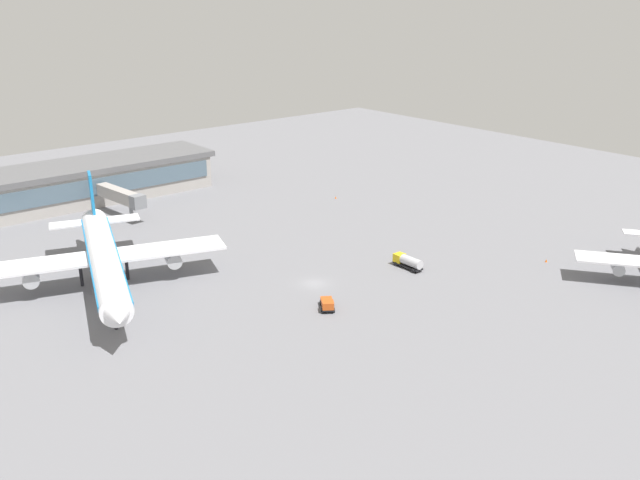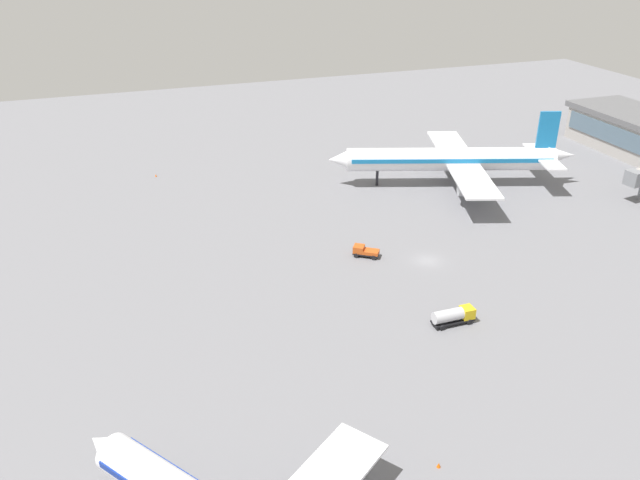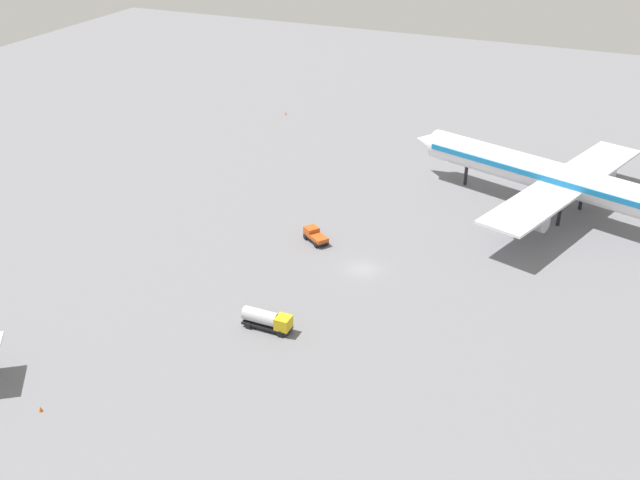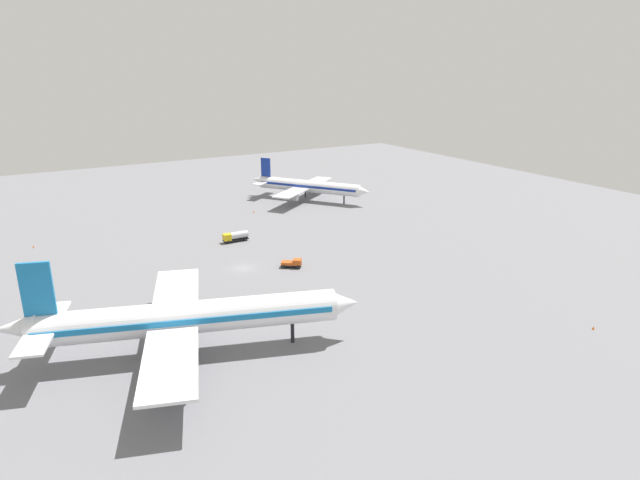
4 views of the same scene
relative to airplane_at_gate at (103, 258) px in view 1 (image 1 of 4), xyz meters
The scene contains 8 objects.
ground 37.44m from the airplane_at_gate, 143.96° to the left, with size 288.00×288.00×0.00m, color slate.
terminal_building 58.03m from the airplane_at_gate, 104.43° to the right, with size 74.46×18.03×9.64m.
airplane_at_gate is the anchor object (origin of this frame).
fuel_truck 55.70m from the airplane_at_gate, 150.31° to the left, with size 2.22×6.31×2.50m.
pushback_tractor 40.29m from the airplane_at_gate, 128.34° to the left, with size 4.07×4.70×1.90m.
jet_bridge 42.08m from the airplane_at_gate, 118.35° to the right, with size 4.83×17.38×6.74m.
safety_cone_near_gate 70.72m from the airplane_at_gate, 166.17° to the right, with size 0.44×0.44×0.60m, color #EA590C.
safety_cone_far_side 83.34m from the airplane_at_gate, 149.19° to the left, with size 0.44×0.44×0.60m, color #EA590C.
Camera 1 is at (71.14, 87.31, 49.31)m, focal length 38.07 mm.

